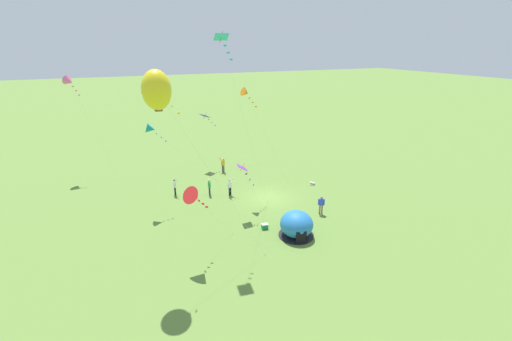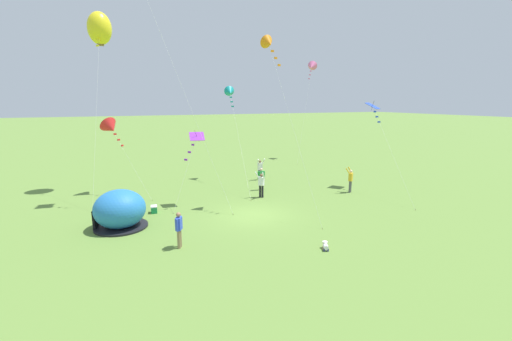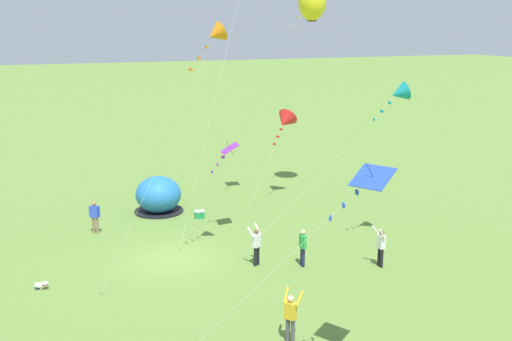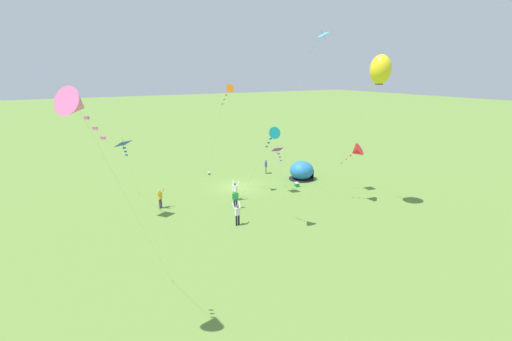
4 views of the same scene
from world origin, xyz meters
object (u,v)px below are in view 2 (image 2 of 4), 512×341
person_with_toddler (260,169)px  kite_pink (312,67)px  cooler_box (154,209)px  toddler_crawling (325,246)px  person_watching_sky (261,178)px  person_strolling (261,184)px  kite_orange (269,43)px  kite_yellow (100,28)px  person_flying_kite (350,179)px  kite_red (111,128)px  popup_tent (120,210)px  kite_blue (374,108)px  person_far_back (179,228)px  kite_purple (195,139)px  kite_teal (230,92)px

person_with_toddler → kite_pink: bearing=39.3°
cooler_box → person_with_toddler: person_with_toddler is taller
toddler_crawling → person_watching_sky: person_watching_sky is taller
person_strolling → kite_orange: size_ratio=0.18×
person_watching_sky → kite_yellow: (-10.45, 5.56, 10.96)m
toddler_crawling → person_watching_sky: 11.19m
person_flying_kite → toddler_crawling: bearing=-134.7°
person_watching_sky → cooler_box: bearing=-164.4°
person_watching_sky → person_strolling: (-0.87, -1.88, 0.03)m
cooler_box → kite_red: size_ratio=0.10×
popup_tent → kite_yellow: kite_yellow is taller
cooler_box → person_with_toddler: 11.18m
person_strolling → kite_blue: (9.38, -0.43, 5.19)m
kite_pink → kite_red: 24.18m
person_watching_sky → person_flying_kite: size_ratio=0.91×
person_watching_sky → kite_red: (-10.28, 3.80, 3.89)m
kite_blue → person_watching_sky: bearing=164.8°
popup_tent → person_flying_kite: 16.16m
toddler_crawling → kite_yellow: 22.09m
kite_orange → person_with_toddler: bearing=69.4°
person_far_back → kite_orange: size_ratio=0.16×
popup_tent → kite_pink: size_ratio=0.25×
kite_yellow → kite_purple: bearing=-55.0°
person_with_toddler → person_far_back: 14.58m
toddler_crawling → kite_blue: size_ratio=0.08×
toddler_crawling → person_far_back: (-6.12, 2.97, 0.79)m
kite_pink → kite_yellow: size_ratio=0.86×
kite_purple → person_strolling: bearing=-3.2°
kite_teal → kite_blue: size_ratio=1.15×
kite_red → person_far_back: bearing=-78.7°
popup_tent → kite_pink: (22.14, 15.91, 9.63)m
toddler_crawling → kite_yellow: kite_yellow is taller
kite_yellow → person_watching_sky: bearing=-28.0°
person_watching_sky → kite_red: size_ratio=0.31×
kite_pink → kite_blue: (-3.31, -14.06, -4.43)m
person_strolling → kite_orange: bearing=-100.3°
popup_tent → person_flying_kite: (16.13, 0.84, 0.00)m
person_far_back → toddler_crawling: bearing=-25.9°
person_watching_sky → person_far_back: bearing=-134.5°
person_with_toddler → kite_yellow: 16.26m
cooler_box → kite_yellow: size_ratio=0.04×
kite_orange → person_watching_sky: bearing=71.7°
popup_tent → kite_yellow: (-0.13, 9.73, 10.93)m
cooler_box → kite_yellow: 14.27m
toddler_crawling → person_flying_kite: bearing=45.3°
person_far_back → kite_pink: size_ratio=0.15×
person_watching_sky → kite_pink: kite_pink is taller
kite_teal → person_far_back: bearing=-119.0°
toddler_crawling → person_far_back: bearing=154.1°
cooler_box → kite_orange: (7.15, -1.24, 9.95)m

